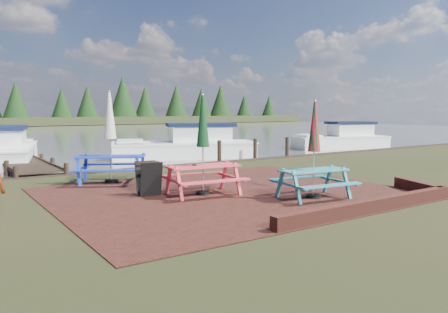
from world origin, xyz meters
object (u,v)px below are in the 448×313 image
picnic_table_blue (111,151)px  boat_far (342,140)px  picnic_table_teal (314,165)px  picnic_table_red (203,161)px  jetty (20,161)px  boat_near (187,147)px  boat_jetty (7,152)px  chalkboard (149,179)px

picnic_table_blue → boat_far: 17.96m
picnic_table_teal → picnic_table_red: 2.83m
picnic_table_red → picnic_table_blue: 3.43m
jetty → boat_near: 7.72m
boat_jetty → boat_far: bearing=4.3°
picnic_table_teal → boat_jetty: (-5.10, 13.94, -0.49)m
picnic_table_red → boat_far: picnic_table_red is taller
chalkboard → jetty: 9.62m
picnic_table_teal → boat_jetty: bearing=117.8°
picnic_table_teal → boat_far: picnic_table_teal is taller
boat_jetty → boat_near: (7.94, -2.41, 0.01)m
picnic_table_blue → chalkboard: bearing=-58.1°
picnic_table_red → boat_jetty: bearing=110.9°
chalkboard → boat_near: (6.15, 8.96, -0.09)m
chalkboard → jetty: size_ratio=0.10×
picnic_table_blue → picnic_table_teal: bearing=-26.5°
jetty → picnic_table_red: bearing=-74.6°
picnic_table_red → picnic_table_teal: bearing=-36.2°
picnic_table_teal → jetty: bearing=119.6°
boat_jetty → boat_near: bearing=-3.1°
boat_near → picnic_table_red: bearing=174.5°
picnic_table_blue → boat_near: (6.25, 6.45, -0.60)m
picnic_table_red → picnic_table_blue: size_ratio=0.94×
jetty → picnic_table_teal: bearing=-68.0°
picnic_table_red → jetty: (-2.79, 10.13, -0.80)m
picnic_table_red → picnic_table_blue: bearing=119.8°
jetty → boat_far: size_ratio=1.43×
boat_far → picnic_table_blue: bearing=126.6°
boat_near → boat_far: boat_near is taller
jetty → boat_far: bearing=-3.8°
chalkboard → boat_jetty: 11.51m
chalkboard → boat_far: (16.91, 8.27, -0.10)m
picnic_table_blue → boat_jetty: (-1.69, 8.85, -0.61)m
picnic_table_blue → boat_jetty: 9.04m
chalkboard → jetty: (-1.55, 9.49, -0.35)m
jetty → boat_jetty: boat_jetty is taller
picnic_table_red → boat_near: size_ratio=0.35×
jetty → boat_near: boat_near is taller
picnic_table_red → chalkboard: size_ratio=2.89×
picnic_table_teal → boat_far: (13.60, 10.83, -0.49)m
picnic_table_red → boat_jetty: size_ratio=0.38×
chalkboard → jetty: bearing=106.0°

